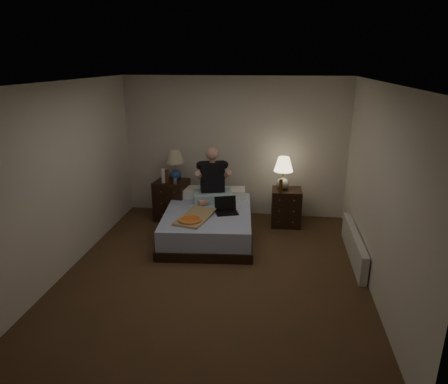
# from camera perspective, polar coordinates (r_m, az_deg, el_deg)

# --- Properties ---
(floor) EXTENTS (4.00, 4.50, 0.00)m
(floor) POSITION_cam_1_polar(r_m,az_deg,el_deg) (5.56, -1.30, -11.28)
(floor) COLOR #533723
(floor) RESTS_ON ground
(ceiling) EXTENTS (4.00, 4.50, 0.00)m
(ceiling) POSITION_cam_1_polar(r_m,az_deg,el_deg) (4.84, -1.52, 15.41)
(ceiling) COLOR white
(ceiling) RESTS_ON ground
(wall_back) EXTENTS (4.00, 0.00, 2.50)m
(wall_back) POSITION_cam_1_polar(r_m,az_deg,el_deg) (7.22, 1.48, 6.36)
(wall_back) COLOR white
(wall_back) RESTS_ON ground
(wall_front) EXTENTS (4.00, 0.00, 2.50)m
(wall_front) POSITION_cam_1_polar(r_m,az_deg,el_deg) (3.03, -8.36, -11.44)
(wall_front) COLOR white
(wall_front) RESTS_ON ground
(wall_left) EXTENTS (0.00, 4.50, 2.50)m
(wall_left) POSITION_cam_1_polar(r_m,az_deg,el_deg) (5.72, -21.60, 1.86)
(wall_left) COLOR white
(wall_left) RESTS_ON ground
(wall_right) EXTENTS (0.00, 4.50, 2.50)m
(wall_right) POSITION_cam_1_polar(r_m,az_deg,el_deg) (5.14, 21.18, 0.15)
(wall_right) COLOR white
(wall_right) RESTS_ON ground
(bed) EXTENTS (1.52, 1.93, 0.45)m
(bed) POSITION_cam_1_polar(r_m,az_deg,el_deg) (6.50, -2.26, -4.50)
(bed) COLOR #6078C0
(bed) RESTS_ON floor
(nightstand_left) EXTENTS (0.61, 0.56, 0.72)m
(nightstand_left) POSITION_cam_1_polar(r_m,az_deg,el_deg) (7.23, -7.44, -1.12)
(nightstand_left) COLOR black
(nightstand_left) RESTS_ON floor
(nightstand_right) EXTENTS (0.51, 0.46, 0.65)m
(nightstand_right) POSITION_cam_1_polar(r_m,az_deg,el_deg) (6.99, 8.86, -2.17)
(nightstand_right) COLOR black
(nightstand_right) RESTS_ON floor
(lamp_left) EXTENTS (0.35, 0.35, 0.56)m
(lamp_left) POSITION_cam_1_polar(r_m,az_deg,el_deg) (7.07, -7.01, 3.87)
(lamp_left) COLOR navy
(lamp_left) RESTS_ON nightstand_left
(lamp_right) EXTENTS (0.39, 0.39, 0.56)m
(lamp_right) POSITION_cam_1_polar(r_m,az_deg,el_deg) (6.83, 8.45, 2.66)
(lamp_right) COLOR #999991
(lamp_right) RESTS_ON nightstand_right
(water_bottle) EXTENTS (0.07, 0.07, 0.25)m
(water_bottle) POSITION_cam_1_polar(r_m,az_deg,el_deg) (6.99, -8.68, 2.31)
(water_bottle) COLOR silver
(water_bottle) RESTS_ON nightstand_left
(soda_can) EXTENTS (0.07, 0.07, 0.10)m
(soda_can) POSITION_cam_1_polar(r_m,az_deg,el_deg) (6.93, -6.98, 1.59)
(soda_can) COLOR #BBBAB6
(soda_can) RESTS_ON nightstand_left
(beer_bottle_left) EXTENTS (0.06, 0.06, 0.23)m
(beer_bottle_left) POSITION_cam_1_polar(r_m,az_deg,el_deg) (6.99, -8.15, 2.25)
(beer_bottle_left) COLOR #5A280C
(beer_bottle_left) RESTS_ON nightstand_left
(beer_bottle_right) EXTENTS (0.06, 0.06, 0.23)m
(beer_bottle_right) POSITION_cam_1_polar(r_m,az_deg,el_deg) (6.71, 8.12, 0.94)
(beer_bottle_right) COLOR #552E0C
(beer_bottle_right) RESTS_ON nightstand_right
(person) EXTENTS (0.77, 0.67, 0.93)m
(person) POSITION_cam_1_polar(r_m,az_deg,el_deg) (6.69, -1.63, 2.46)
(person) COLOR black
(person) RESTS_ON bed
(laptop) EXTENTS (0.41, 0.38, 0.24)m
(laptop) POSITION_cam_1_polar(r_m,az_deg,el_deg) (6.24, 0.40, -2.03)
(laptop) COLOR black
(laptop) RESTS_ON bed
(pizza_box) EXTENTS (0.56, 0.83, 0.08)m
(pizza_box) POSITION_cam_1_polar(r_m,az_deg,el_deg) (5.93, -4.88, -4.06)
(pizza_box) COLOR tan
(pizza_box) RESTS_ON bed
(radiator) EXTENTS (0.10, 1.60, 0.40)m
(radiator) POSITION_cam_1_polar(r_m,az_deg,el_deg) (6.12, 18.06, -7.24)
(radiator) COLOR silver
(radiator) RESTS_ON floor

